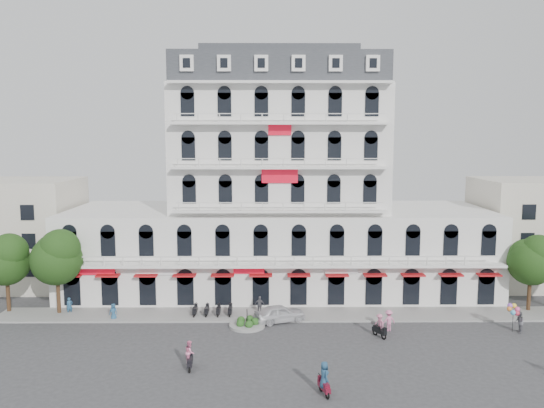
{
  "coord_description": "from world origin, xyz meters",
  "views": [
    {
      "loc": [
        -1.11,
        -39.29,
        16.68
      ],
      "look_at": [
        -0.76,
        10.0,
        10.48
      ],
      "focal_mm": 35.0,
      "sensor_mm": 36.0,
      "label": 1
    }
  ],
  "objects_px": {
    "rider_center": "(380,325)",
    "balloon_vendor": "(517,318)",
    "rider_southwest": "(190,355)",
    "parked_car": "(280,313)",
    "rider_east": "(324,378)"
  },
  "relations": [
    {
      "from": "rider_center",
      "to": "balloon_vendor",
      "type": "xyz_separation_m",
      "value": [
        12.06,
        0.99,
        0.19
      ]
    },
    {
      "from": "rider_southwest",
      "to": "balloon_vendor",
      "type": "relative_size",
      "value": 0.88
    },
    {
      "from": "parked_car",
      "to": "rider_center",
      "type": "distance_m",
      "value": 9.12
    },
    {
      "from": "rider_east",
      "to": "balloon_vendor",
      "type": "bearing_deg",
      "value": -74.67
    },
    {
      "from": "rider_east",
      "to": "balloon_vendor",
      "type": "relative_size",
      "value": 0.93
    },
    {
      "from": "rider_east",
      "to": "rider_center",
      "type": "distance_m",
      "value": 11.53
    },
    {
      "from": "rider_southwest",
      "to": "rider_center",
      "type": "distance_m",
      "value": 16.19
    },
    {
      "from": "parked_car",
      "to": "rider_east",
      "type": "xyz_separation_m",
      "value": [
        2.58,
        -13.82,
        0.36
      ]
    },
    {
      "from": "rider_southwest",
      "to": "rider_east",
      "type": "height_order",
      "value": "rider_east"
    },
    {
      "from": "rider_southwest",
      "to": "balloon_vendor",
      "type": "xyz_separation_m",
      "value": [
        27.07,
        7.07,
        0.15
      ]
    },
    {
      "from": "rider_southwest",
      "to": "rider_center",
      "type": "relative_size",
      "value": 1.06
    },
    {
      "from": "rider_southwest",
      "to": "rider_center",
      "type": "height_order",
      "value": "rider_southwest"
    },
    {
      "from": "rider_center",
      "to": "balloon_vendor",
      "type": "bearing_deg",
      "value": 66.05
    },
    {
      "from": "parked_car",
      "to": "rider_center",
      "type": "relative_size",
      "value": 2.28
    },
    {
      "from": "parked_car",
      "to": "rider_southwest",
      "type": "xyz_separation_m",
      "value": [
        -6.72,
        -9.88,
        0.31
      ]
    }
  ]
}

